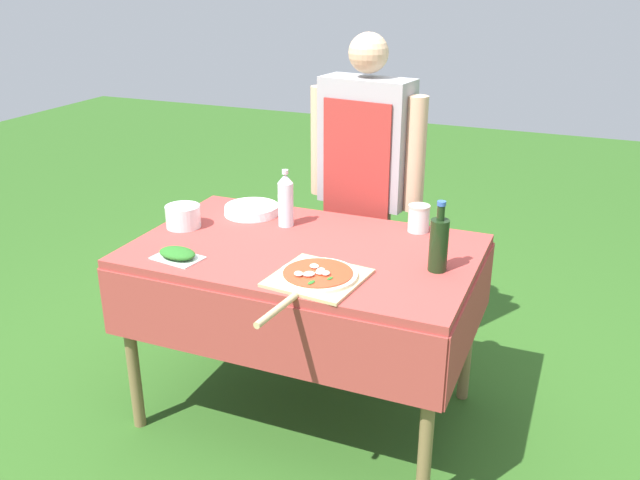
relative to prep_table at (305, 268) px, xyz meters
The scene contains 10 objects.
ground_plane 0.69m from the prep_table, ahead, with size 12.00×12.00×0.00m, color #2D5B1E.
prep_table is the anchor object (origin of this frame).
person_cook 0.67m from the prep_table, 86.69° to the left, with size 0.58×0.25×1.57m.
pizza_on_peel 0.34m from the prep_table, 59.12° to the right, with size 0.34×0.57×0.05m.
oil_bottle 0.58m from the prep_table, ahead, with size 0.07×0.07×0.27m.
water_bottle 0.33m from the prep_table, 131.97° to the left, with size 0.07×0.07×0.25m.
herb_container 0.51m from the prep_table, 143.78° to the right, with size 0.20×0.15×0.04m.
mixing_tub 0.59m from the prep_table, behind, with size 0.15×0.15×0.10m, color silver.
plate_stack 0.48m from the prep_table, 144.97° to the left, with size 0.25×0.25×0.04m.
sauce_jar 0.53m from the prep_table, 42.66° to the left, with size 0.09×0.09×0.12m.
Camera 1 is at (1.02, -2.29, 1.83)m, focal length 38.00 mm.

